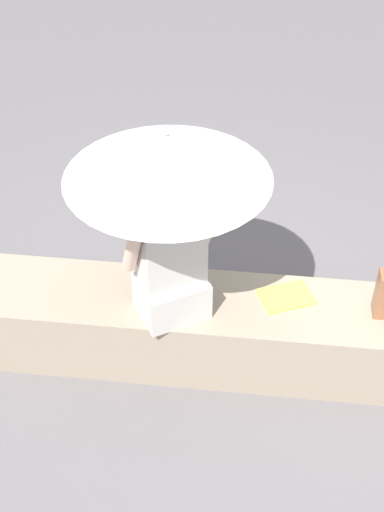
# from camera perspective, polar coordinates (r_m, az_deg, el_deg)

# --- Properties ---
(ground_plane) EXTENTS (14.00, 14.00, 0.00)m
(ground_plane) POSITION_cam_1_polar(r_m,az_deg,el_deg) (4.03, 1.53, -8.34)
(ground_plane) COLOR #605B5E
(stone_bench) EXTENTS (3.04, 0.51, 0.45)m
(stone_bench) POSITION_cam_1_polar(r_m,az_deg,el_deg) (3.86, 1.59, -6.15)
(stone_bench) COLOR gray
(stone_bench) RESTS_ON ground
(person_seated) EXTENTS (0.50, 0.42, 0.90)m
(person_seated) POSITION_cam_1_polar(r_m,az_deg,el_deg) (3.39, -1.80, 0.07)
(person_seated) COLOR beige
(person_seated) RESTS_ON stone_bench
(parasol) EXTENTS (0.99, 0.99, 1.06)m
(parasol) POSITION_cam_1_polar(r_m,az_deg,el_deg) (3.13, -2.08, 8.33)
(parasol) COLOR #B7B7BC
(parasol) RESTS_ON stone_bench
(magazine) EXTENTS (0.34, 0.30, 0.01)m
(magazine) POSITION_cam_1_polar(r_m,az_deg,el_deg) (3.75, 7.91, -3.40)
(magazine) COLOR #EAE04C
(magazine) RESTS_ON stone_bench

